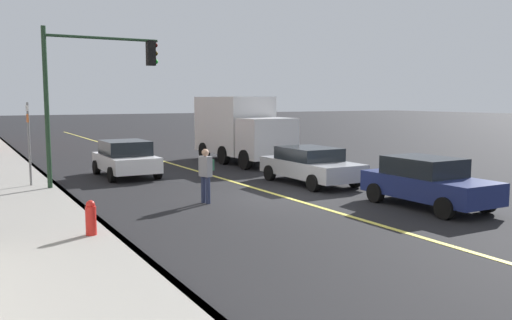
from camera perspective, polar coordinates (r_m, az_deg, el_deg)
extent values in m
plane|color=black|center=(17.62, 2.86, -3.91)|extent=(200.00, 200.00, 0.00)
cube|color=gray|center=(15.03, -23.82, -5.98)|extent=(80.00, 3.64, 0.15)
cube|color=slate|center=(15.29, -17.29, -5.52)|extent=(80.00, 0.16, 0.15)
cube|color=#D8CC4C|center=(17.62, 2.86, -3.89)|extent=(80.00, 0.16, 0.01)
cube|color=silver|center=(22.66, -13.68, -0.22)|extent=(3.86, 1.87, 0.60)
cube|color=black|center=(22.66, -13.77, 1.28)|extent=(2.11, 1.72, 0.58)
cylinder|color=black|center=(23.70, -16.63, -0.75)|extent=(0.60, 0.22, 0.60)
cylinder|color=black|center=(24.16, -12.40, -0.50)|extent=(0.60, 0.22, 0.60)
cylinder|color=black|center=(21.24, -15.10, -1.52)|extent=(0.60, 0.22, 0.60)
cylinder|color=black|center=(21.76, -10.44, -1.22)|extent=(0.60, 0.22, 0.60)
cube|color=#A8AAB2|center=(20.25, 5.84, -0.86)|extent=(4.45, 1.87, 0.60)
cube|color=black|center=(20.29, 5.65, 0.68)|extent=(2.26, 1.72, 0.48)
cylinder|color=black|center=(19.69, 10.48, -2.02)|extent=(0.60, 0.22, 0.60)
cylinder|color=black|center=(18.58, 6.13, -2.45)|extent=(0.60, 0.22, 0.60)
cylinder|color=black|center=(22.00, 5.58, -1.05)|extent=(0.60, 0.22, 0.60)
cylinder|color=black|center=(21.01, 1.48, -1.38)|extent=(0.60, 0.22, 0.60)
cube|color=navy|center=(16.55, 17.90, -2.72)|extent=(4.08, 1.70, 0.64)
cube|color=black|center=(16.62, 17.42, -0.63)|extent=(2.11, 1.57, 0.54)
cylinder|color=black|center=(16.39, 23.31, -4.16)|extent=(0.60, 0.22, 0.60)
cylinder|color=black|center=(15.11, 19.46, -4.86)|extent=(0.60, 0.22, 0.60)
cylinder|color=black|center=(18.11, 16.53, -2.92)|extent=(0.60, 0.22, 0.60)
cylinder|color=black|center=(16.97, 12.60, -3.43)|extent=(0.60, 0.22, 0.60)
cube|color=silver|center=(24.72, 1.16, 2.33)|extent=(1.87, 2.35, 1.86)
cube|color=silver|center=(27.69, -2.44, 3.79)|extent=(4.66, 2.35, 2.85)
cylinder|color=black|center=(25.40, 3.35, 0.32)|extent=(0.90, 0.28, 0.90)
cylinder|color=black|center=(24.26, -1.14, 0.04)|extent=(0.90, 0.28, 0.90)
cylinder|color=black|center=(29.34, -1.50, 1.16)|extent=(0.90, 0.28, 0.90)
cylinder|color=black|center=(28.36, -5.52, 0.95)|extent=(0.90, 0.28, 0.90)
cylinder|color=black|center=(27.31, 0.79, 0.76)|extent=(0.90, 0.28, 0.90)
cylinder|color=black|center=(26.25, -3.46, 0.52)|extent=(0.90, 0.28, 0.90)
cylinder|color=#262D4C|center=(16.40, -5.13, -3.23)|extent=(0.17, 0.17, 0.83)
cylinder|color=#262D4C|center=(16.57, -5.63, -3.14)|extent=(0.17, 0.17, 0.83)
cube|color=gray|center=(16.38, -5.41, -0.68)|extent=(0.44, 0.33, 0.62)
sphere|color=tan|center=(16.33, -5.42, 0.79)|extent=(0.22, 0.22, 0.22)
cube|color=#26593F|center=(16.49, -4.96, -0.52)|extent=(0.30, 0.23, 0.34)
cylinder|color=#1E3823|center=(19.48, -21.38, 4.95)|extent=(0.16, 0.16, 5.61)
cylinder|color=#1E3823|center=(19.97, -15.96, 12.37)|extent=(0.10, 3.94, 0.10)
cube|color=black|center=(20.40, -11.13, 11.09)|extent=(0.28, 0.30, 0.90)
sphere|color=#360605|center=(20.48, -10.66, 11.93)|extent=(0.18, 0.18, 0.18)
sphere|color=#392905|center=(20.46, -10.65, 11.09)|extent=(0.18, 0.18, 0.18)
sphere|color=green|center=(20.43, -10.63, 10.25)|extent=(0.18, 0.18, 0.18)
cylinder|color=slate|center=(20.39, -22.98, 1.35)|extent=(0.08, 0.08, 3.07)
cube|color=white|center=(20.32, -23.21, 5.10)|extent=(0.60, 0.02, 0.20)
cube|color=#DB5919|center=(20.33, -23.16, 4.11)|extent=(0.44, 0.02, 0.28)
cylinder|color=red|center=(12.62, -17.15, -6.52)|extent=(0.24, 0.24, 0.80)
sphere|color=red|center=(12.53, -17.22, -4.56)|extent=(0.20, 0.20, 0.20)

